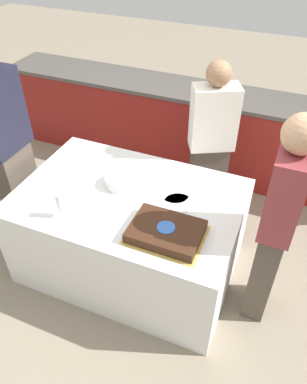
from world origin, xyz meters
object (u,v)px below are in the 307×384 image
(wine_glass, at_px, (60,202))
(person_cutting_cake, at_px, (210,149))
(plate_stack, at_px, (121,181))
(person_seated_left, at_px, (8,148))
(person_seated_right, at_px, (277,224))
(cake, at_px, (166,232))

(wine_glass, xyz_separation_m, person_cutting_cake, (0.73, 1.15, -0.08))
(plate_stack, relative_size, wine_glass, 1.20)
(plate_stack, xyz_separation_m, person_seated_left, (-0.94, -0.10, 0.12))
(plate_stack, distance_m, person_seated_right, 1.17)
(person_cutting_cake, relative_size, person_seated_right, 0.95)
(person_cutting_cake, bearing_deg, person_seated_left, 1.00)
(cake, bearing_deg, plate_stack, 144.29)
(person_cutting_cake, bearing_deg, plate_stack, 25.80)
(cake, xyz_separation_m, person_seated_right, (0.65, 0.27, 0.07))
(cake, height_order, wine_glass, wine_glass)
(plate_stack, distance_m, wine_glass, 0.53)
(person_seated_left, bearing_deg, plate_stack, -84.05)
(person_cutting_cake, distance_m, person_seated_right, 1.02)
(wine_glass, bearing_deg, person_seated_left, 152.65)
(wine_glass, height_order, person_seated_left, person_seated_left)
(person_seated_left, height_order, person_seated_right, person_seated_left)
(cake, distance_m, person_seated_left, 1.48)
(plate_stack, height_order, person_seated_right, person_seated_right)
(wine_glass, bearing_deg, cake, 8.21)
(person_cutting_cake, height_order, person_seated_right, person_seated_right)
(person_cutting_cake, bearing_deg, wine_glass, 30.61)
(person_seated_right, bearing_deg, cake, -67.49)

